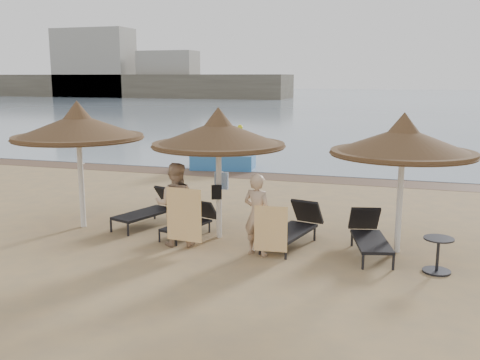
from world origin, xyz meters
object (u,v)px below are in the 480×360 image
object	(u,v)px
pedal_boat	(223,158)
lounger_near_left	(192,221)
palapa_left	(78,127)
palapa_right	(403,142)
palapa_center	(218,134)
person_left	(175,198)
person_right	(257,208)
lounger_far_right	(369,235)
lounger_near_right	(295,226)
side_table	(438,256)
lounger_far_left	(151,209)

from	to	relation	value
pedal_boat	lounger_near_left	bearing A→B (deg)	-84.10
palapa_left	palapa_right	xyz separation A→B (m)	(7.53, 0.29, -0.12)
palapa_center	person_left	bearing A→B (deg)	-131.21
palapa_center	person_right	size ratio (longest dim) A/B	1.51
person_right	pedal_boat	world-z (taller)	person_right
lounger_far_right	person_left	bearing A→B (deg)	176.20
palapa_right	pedal_boat	world-z (taller)	palapa_right
lounger_far_right	person_left	distance (m)	4.26
lounger_near_left	lounger_near_right	xyz separation A→B (m)	(2.46, 0.04, 0.07)
palapa_right	lounger_near_right	xyz separation A→B (m)	(-2.21, -0.07, -1.97)
lounger_near_left	side_table	bearing A→B (deg)	6.32
palapa_left	lounger_far_left	distance (m)	2.68
person_right	person_left	bearing A→B (deg)	12.61
palapa_left	lounger_near_right	size ratio (longest dim) A/B	1.50
side_table	palapa_right	bearing A→B (deg)	125.92
palapa_left	lounger_far_left	xyz separation A→B (m)	(1.52, 0.71, -2.09)
palapa_center	lounger_far_left	xyz separation A→B (m)	(-2.02, 0.54, -2.01)
palapa_right	person_right	distance (m)	3.30
lounger_near_right	lounger_far_right	distance (m)	1.64
palapa_right	pedal_boat	xyz separation A→B (m)	(-7.00, 8.85, -1.94)
lounger_near_left	palapa_left	bearing A→B (deg)	-160.35
palapa_center	lounger_near_left	xyz separation A→B (m)	(-0.68, 0.01, -2.08)
lounger_near_right	pedal_boat	xyz separation A→B (m)	(-4.79, 8.93, 0.03)
person_left	palapa_right	bearing A→B (deg)	176.56
palapa_right	lounger_far_left	distance (m)	6.34
palapa_left	side_table	xyz separation A→B (m)	(8.29, -0.75, -2.17)
palapa_right	lounger_near_right	distance (m)	2.96
lounger_far_left	lounger_far_right	distance (m)	5.47
palapa_left	palapa_right	bearing A→B (deg)	2.20
lounger_near_left	person_right	size ratio (longest dim) A/B	0.86
lounger_far_left	pedal_boat	xyz separation A→B (m)	(-0.99, 8.44, 0.03)
palapa_center	person_left	xyz separation A→B (m)	(-0.73, -0.83, -1.33)
lounger_near_right	pedal_boat	distance (m)	10.13
lounger_near_right	lounger_far_right	world-z (taller)	lounger_near_right
palapa_right	person_left	size ratio (longest dim) A/B	1.40
palapa_right	lounger_near_right	bearing A→B (deg)	-178.08
palapa_center	palapa_right	world-z (taller)	palapa_center
person_right	pedal_boat	bearing A→B (deg)	-51.02
lounger_near_left	lounger_far_right	world-z (taller)	lounger_far_right
palapa_left	palapa_right	size ratio (longest dim) A/B	1.05
lounger_far_right	person_left	xyz separation A→B (m)	(-4.14, -0.73, 0.69)
lounger_near_right	person_right	size ratio (longest dim) A/B	1.04
palapa_center	side_table	bearing A→B (deg)	-10.99
lounger_far_left	person_left	bearing A→B (deg)	-28.34
lounger_near_right	side_table	world-z (taller)	lounger_near_right
side_table	person_right	distance (m)	3.63
lounger_far_right	lounger_near_left	bearing A→B (deg)	164.65
person_left	palapa_center	bearing A→B (deg)	-146.03
palapa_left	lounger_near_left	world-z (taller)	palapa_left
palapa_right	pedal_boat	size ratio (longest dim) A/B	1.12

